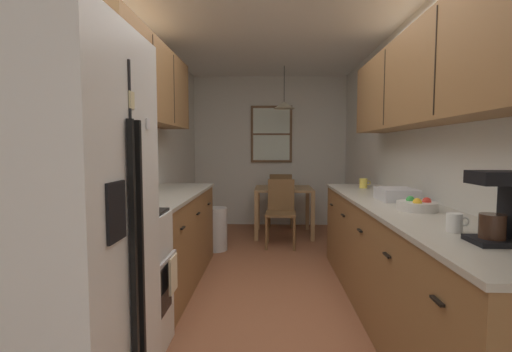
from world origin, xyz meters
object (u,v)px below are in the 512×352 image
Objects in this scene: dining_chair_near at (281,209)px; dish_rack at (396,194)px; dining_table at (284,196)px; microwave_over_range at (85,84)px; mug_spare at (455,222)px; table_serving_bowl at (284,186)px; mug_by_coffeemaker at (363,183)px; fruit_bowl at (417,205)px; dining_chair_far at (280,197)px; trash_bin at (216,229)px; storage_canister at (144,192)px; coffee_maker at (505,206)px; refrigerator at (47,247)px; stove_range at (110,286)px.

dining_chair_near is 2.15m from dish_rack.
microwave_over_range is at bearing -111.47° from dining_table.
dining_chair_near is 3.18m from mug_spare.
table_serving_bowl is at bearing 108.41° from dish_rack.
dining_table is 7.16× the size of mug_by_coffeemaker.
mug_spare reaches higher than fruit_bowl.
mug_spare is 1.15m from dish_rack.
dining_chair_far is 3.72m from fruit_bowl.
microwave_over_range reaches higher than fruit_bowl.
fruit_bowl is at bearing -70.16° from dining_chair_near.
trash_bin is 1.98m from storage_canister.
coffee_maker is (1.75, -3.01, 0.79)m from trash_bin.
trash_bin is at bearing 80.70° from microwave_over_range.
trash_bin is 2.81m from fruit_bowl.
storage_canister is 0.76× the size of table_serving_bowl.
dining_table is at bearing 74.23° from refrigerator.
dining_chair_far is 1.61× the size of trash_bin.
trash_bin is at bearing 83.26° from stove_range.
dining_table is 0.61m from dining_chair_near.
refrigerator is 2.03× the size of dining_chair_near.
refrigerator is at bearing -85.26° from stove_range.
mug_by_coffeemaker reaches higher than dining_chair_near.
mug_by_coffeemaker is (2.12, 1.78, -0.76)m from microwave_over_range.
dining_chair_near is 0.65m from table_serving_bowl.
coffee_maker reaches higher than mug_spare.
mug_spare is (0.73, -3.65, 0.34)m from dining_table.
stove_range reaches higher than table_serving_bowl.
dining_chair_far is (1.29, 3.96, -1.21)m from microwave_over_range.
table_serving_bowl is at bearing 116.93° from mug_by_coffeemaker.
mug_by_coffeemaker is at bearing 90.91° from coffee_maker.
dining_table is at bearing 84.30° from dining_chair_near.
trash_bin is 2.55× the size of table_serving_bowl.
storage_canister reaches higher than mug_by_coffeemaker.
dining_table is at bearing 116.85° from mug_by_coffeemaker.
dining_table is at bearing 68.53° from microwave_over_range.
dining_chair_far is at bearing 100.93° from coffee_maker.
dining_chair_far is at bearing 105.53° from dish_rack.
dining_chair_near is at bearing 105.26° from coffee_maker.
dish_rack is at bearing -64.86° from dining_chair_near.
coffee_maker is (1.98, 0.19, 0.16)m from refrigerator.
refrigerator is 8.35× the size of table_serving_bowl.
coffee_maker reaches higher than storage_canister.
trash_bin is (-0.85, -0.27, -0.22)m from dining_chair_near.
dish_rack is (-0.00, 1.38, -0.12)m from coffee_maker.
stove_range is 1.22× the size of dining_chair_near.
storage_canister is 2.30m from mug_by_coffeemaker.
storage_canister reaches higher than dish_rack.
fruit_bowl is (0.01, -1.42, -0.02)m from mug_by_coffeemaker.
table_serving_bowl is at bearing 74.17° from refrigerator.
fruit_bowl is 0.50m from dish_rack.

